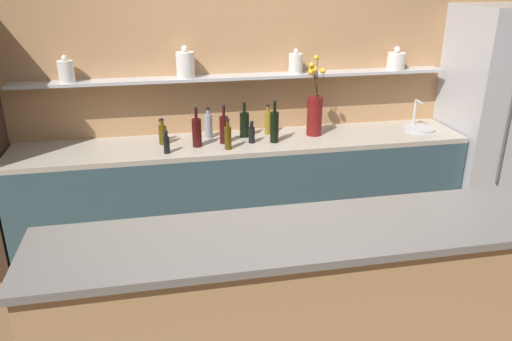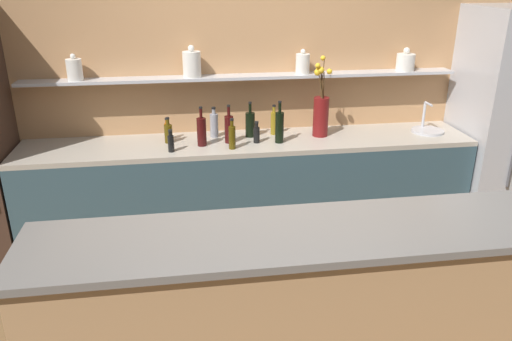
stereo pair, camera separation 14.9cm
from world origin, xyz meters
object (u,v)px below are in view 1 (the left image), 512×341
Objects in this scene: bottle_sauce_9 at (252,134)px; bottle_wine_6 at (197,132)px; bottle_wine_3 at (244,124)px; bottle_oil_10 at (163,134)px; sink_fixture at (418,127)px; bottle_oil_7 at (228,137)px; bottle_sauce_8 at (161,132)px; bottle_wine_1 at (274,126)px; refrigerator at (494,119)px; bottle_oil_5 at (268,122)px; bottle_spirit_4 at (208,125)px; bottle_sauce_2 at (167,144)px; bottle_wine_0 at (224,129)px; flower_vase at (315,111)px.

bottle_wine_6 is at bearing -179.38° from bottle_sauce_9.
bottle_wine_3 is 0.68m from bottle_oil_10.
bottle_wine_3 is at bearing 176.37° from sink_fixture.
bottle_wine_3 reaches higher than bottle_oil_7.
bottle_sauce_9 is (0.72, -0.19, -0.01)m from bottle_sauce_8.
bottle_oil_10 reaches higher than bottle_sauce_9.
bottle_wine_1 is at bearing -12.92° from bottle_sauce_8.
bottle_wine_1 is at bearing -8.29° from bottle_oil_10.
bottle_oil_5 is at bearing 174.97° from refrigerator.
bottle_spirit_4 reaches higher than bottle_sauce_9.
bottle_wine_1 is (-1.34, -0.09, 0.11)m from sink_fixture.
bottle_oil_10 reaches higher than bottle_sauce_2.
bottle_sauce_8 is (-0.39, -0.02, -0.03)m from bottle_spirit_4.
bottle_wine_3 is (-1.55, 0.10, 0.08)m from sink_fixture.
bottle_wine_0 is 0.99× the size of bottle_wine_6.
bottle_oil_7 is at bearing -26.14° from bottle_wine_6.
bottle_oil_5 reaches higher than bottle_oil_7.
bottle_oil_5 is at bearing 91.43° from bottle_wine_1.
bottle_oil_10 is (-0.71, 0.11, 0.01)m from bottle_sauce_9.
bottle_wine_1 is 0.91m from bottle_oil_10.
flower_vase is at bearing 10.39° from bottle_sauce_9.
flower_vase is at bearing 177.21° from refrigerator.
bottle_spirit_4 is (-0.89, 0.10, -0.10)m from flower_vase.
bottle_sauce_2 is (-0.47, -0.15, -0.04)m from bottle_wine_0.
bottle_wine_6 reaches higher than bottle_oil_5.
flower_vase is 2.11× the size of bottle_wine_0.
bottle_wine_6 is at bearing 153.86° from bottle_oil_7.
bottle_wine_1 is 1.63× the size of bottle_oil_10.
bottle_oil_5 is at bearing 8.90° from bottle_wine_3.
bottle_sauce_8 is at bearing 165.57° from bottle_sauce_9.
bottle_wine_6 is (-0.11, -0.21, 0.01)m from bottle_spirit_4.
flower_vase reaches higher than bottle_sauce_9.
bottle_wine_0 is 1.48× the size of bottle_oil_10.
bottle_oil_7 is 0.24m from bottle_sauce_9.
refrigerator is 6.58× the size of bottle_wine_3.
flower_vase is at bearing 18.41° from bottle_wine_1.
bottle_oil_5 is at bearing 39.30° from bottle_oil_7.
sink_fixture is 2.24m from bottle_sauce_8.
bottle_wine_3 is (0.19, 0.13, -0.01)m from bottle_wine_0.
bottle_oil_10 is (-0.89, -0.09, -0.03)m from bottle_oil_5.
bottle_wine_3 is 0.17m from bottle_sauce_9.
bottle_wine_6 is (-0.42, -0.17, 0.01)m from bottle_wine_3.
bottle_sauce_2 is (-2.91, -0.14, 0.01)m from refrigerator.
bottle_oil_10 is at bearing 178.31° from refrigerator.
bottle_wine_3 reaches higher than bottle_oil_5.
sink_fixture is at bearing -3.63° from bottle_wine_3.
flower_vase is at bearing -3.68° from bottle_sauce_8.
refrigerator is 6.23× the size of bottle_wine_0.
sink_fixture is 1.48× the size of bottle_sauce_8.
refrigerator reaches higher than bottle_oil_7.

